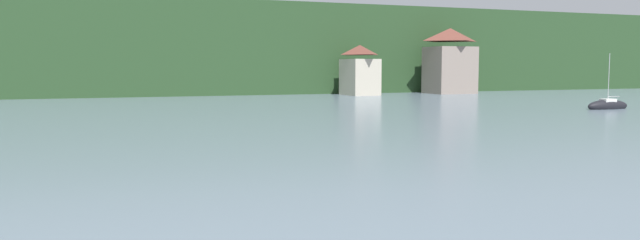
% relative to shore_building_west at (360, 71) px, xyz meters
% --- Properties ---
extents(shore_building_west, '(4.31, 6.17, 7.30)m').
position_rel_shore_building_west_xyz_m(shore_building_west, '(0.00, 0.00, 0.00)').
color(shore_building_west, '#BCB29E').
rests_on(shore_building_west, ground_plane).
extents(shore_building_westcentral, '(6.92, 6.04, 10.07)m').
position_rel_shore_building_west_xyz_m(shore_building_westcentral, '(15.35, -0.07, 1.35)').
color(shore_building_westcentral, gray).
rests_on(shore_building_westcentral, ground_plane).
extents(sailboat_far_1, '(4.98, 1.36, 5.79)m').
position_rel_shore_building_west_xyz_m(sailboat_far_1, '(10.14, -35.69, -3.22)').
color(sailboat_far_1, black).
rests_on(sailboat_far_1, ground_plane).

